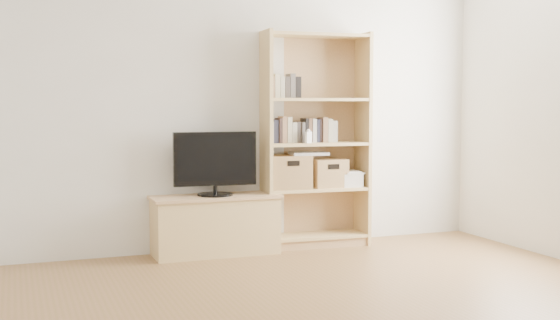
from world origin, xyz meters
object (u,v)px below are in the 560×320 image
baby_monitor (308,137)px  laptop (309,153)px  basket_left (289,172)px  bookshelf (315,140)px  television (215,163)px  tv_stand (215,226)px  basket_right (328,173)px

baby_monitor → laptop: size_ratio=0.31×
basket_left → bookshelf: bearing=2.6°
television → laptop: television is taller
baby_monitor → basket_left: baby_monitor is taller
television → basket_left: television is taller
bookshelf → laptop: (-0.07, -0.02, -0.12)m
tv_stand → laptop: bearing=0.7°
television → laptop: 0.88m
laptop → tv_stand: bearing=-171.5°
baby_monitor → basket_left: size_ratio=0.28×
tv_stand → basket_left: size_ratio=2.94×
basket_left → laptop: (0.18, -0.02, 0.16)m
tv_stand → basket_left: bearing=2.9°
tv_stand → basket_left: (0.69, 0.03, 0.44)m
bookshelf → television: bearing=-175.6°
bookshelf → basket_left: (-0.26, 0.01, -0.28)m
basket_left → basket_right: basket_left is taller
bookshelf → television: (-0.95, -0.03, -0.18)m
television → baby_monitor: bearing=-0.9°
bookshelf → laptop: 0.14m
tv_stand → baby_monitor: baby_monitor is taller
baby_monitor → laptop: baby_monitor is taller
baby_monitor → basket_left: (-0.15, 0.11, -0.31)m
television → laptop: size_ratio=2.17×
baby_monitor → laptop: (0.04, 0.09, -0.15)m
basket_left → laptop: laptop is taller
bookshelf → basket_left: size_ratio=5.36×
basket_right → bookshelf: bearing=174.7°
baby_monitor → basket_right: (0.23, 0.09, -0.33)m
tv_stand → bookshelf: bearing=1.6°
bookshelf → laptop: bearing=-164.2°
tv_stand → bookshelf: 1.19m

